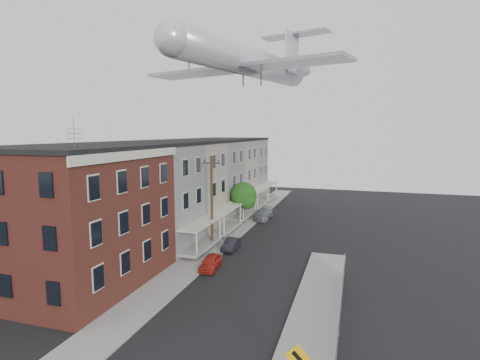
% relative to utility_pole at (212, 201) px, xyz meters
% --- Properties ---
extents(sidewalk_left, '(3.00, 62.00, 0.12)m').
position_rel_utility_pole_xyz_m(sidewalk_left, '(0.10, 6.00, -4.61)').
color(sidewalk_left, gray).
rests_on(sidewalk_left, ground).
extents(sidewalk_right, '(3.00, 26.00, 0.12)m').
position_rel_utility_pole_xyz_m(sidewalk_right, '(11.10, -12.00, -4.61)').
color(sidewalk_right, gray).
rests_on(sidewalk_right, ground).
extents(curb_left, '(0.15, 62.00, 0.14)m').
position_rel_utility_pole_xyz_m(curb_left, '(1.55, 6.00, -4.60)').
color(curb_left, gray).
rests_on(curb_left, ground).
extents(curb_right, '(0.15, 26.00, 0.14)m').
position_rel_utility_pole_xyz_m(curb_right, '(9.65, -12.00, -4.60)').
color(curb_right, gray).
rests_on(curb_right, ground).
extents(corner_building, '(10.31, 12.30, 12.15)m').
position_rel_utility_pole_xyz_m(corner_building, '(-6.40, -11.00, 0.49)').
color(corner_building, '#331110').
rests_on(corner_building, ground).
extents(row_house_a, '(11.98, 7.00, 10.30)m').
position_rel_utility_pole_xyz_m(row_house_a, '(-6.36, -1.50, 0.45)').
color(row_house_a, '#626260').
rests_on(row_house_a, ground).
extents(row_house_b, '(11.98, 7.00, 10.30)m').
position_rel_utility_pole_xyz_m(row_house_b, '(-6.36, 5.50, 0.45)').
color(row_house_b, gray).
rests_on(row_house_b, ground).
extents(row_house_c, '(11.98, 7.00, 10.30)m').
position_rel_utility_pole_xyz_m(row_house_c, '(-6.36, 12.50, 0.45)').
color(row_house_c, '#626260').
rests_on(row_house_c, ground).
extents(row_house_d, '(11.98, 7.00, 10.30)m').
position_rel_utility_pole_xyz_m(row_house_d, '(-6.36, 19.50, 0.45)').
color(row_house_d, gray).
rests_on(row_house_d, ground).
extents(row_house_e, '(11.98, 7.00, 10.30)m').
position_rel_utility_pole_xyz_m(row_house_e, '(-6.36, 26.50, 0.45)').
color(row_house_e, '#626260').
rests_on(row_house_e, ground).
extents(chainlink_fence, '(0.06, 18.06, 1.90)m').
position_rel_utility_pole_xyz_m(chainlink_fence, '(12.60, -13.00, -3.68)').
color(chainlink_fence, gray).
rests_on(chainlink_fence, ground).
extents(utility_pole, '(1.80, 0.26, 9.00)m').
position_rel_utility_pole_xyz_m(utility_pole, '(0.00, 0.00, 0.00)').
color(utility_pole, black).
rests_on(utility_pole, ground).
extents(street_tree, '(3.22, 3.20, 5.20)m').
position_rel_utility_pole_xyz_m(street_tree, '(0.33, 9.92, -1.22)').
color(street_tree, black).
rests_on(street_tree, ground).
extents(car_near, '(1.65, 3.46, 1.14)m').
position_rel_utility_pole_xyz_m(car_near, '(2.00, -5.43, -4.10)').
color(car_near, '#AC2316').
rests_on(car_near, ground).
extents(car_mid, '(1.22, 3.28, 1.07)m').
position_rel_utility_pole_xyz_m(car_mid, '(2.00, -0.11, -4.14)').
color(car_mid, black).
rests_on(car_mid, ground).
extents(car_far, '(1.93, 4.60, 1.33)m').
position_rel_utility_pole_xyz_m(car_far, '(2.00, 13.07, -4.01)').
color(car_far, slate).
rests_on(car_far, ground).
extents(airplane, '(22.52, 25.76, 7.43)m').
position_rel_utility_pole_xyz_m(airplane, '(2.20, 5.78, 13.89)').
color(airplane, '#B8B8BC').
rests_on(airplane, ground).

